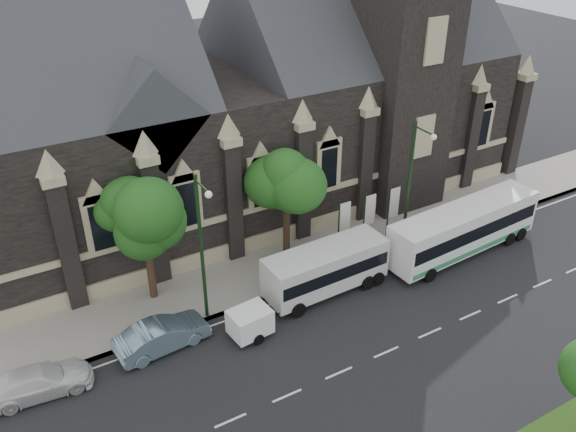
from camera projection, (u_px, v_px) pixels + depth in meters
ground at (339, 373)px, 30.07m from camera, size 160.00×160.00×0.00m
sidewalk at (253, 275)px, 37.15m from camera, size 80.00×5.00×0.15m
museum at (254, 94)px, 42.23m from camera, size 40.00×17.70×29.90m
tree_walk_right at (288, 173)px, 36.55m from camera, size 4.08×4.08×7.80m
tree_walk_left at (145, 211)px, 32.70m from camera, size 3.91×3.91×7.64m
street_lamp_near at (412, 182)px, 37.13m from camera, size 0.36×1.88×9.00m
street_lamp_mid at (202, 243)px, 31.09m from camera, size 0.36×1.88×9.00m
banner_flag_left at (343, 221)px, 38.33m from camera, size 0.90×0.10×4.00m
banner_flag_center at (368, 213)px, 39.19m from camera, size 0.90×0.10×4.00m
banner_flag_right at (392, 206)px, 40.06m from camera, size 0.90×0.10×4.00m
tour_coach at (464, 228)px, 38.65m from camera, size 11.54×3.25×3.33m
shuttle_bus at (326, 267)px, 35.12m from camera, size 7.63×2.84×2.92m
box_trailer at (250, 322)px, 32.02m from camera, size 3.20×1.88×1.67m
sedan at (162, 335)px, 31.30m from camera, size 5.11×2.18×1.64m
car_far_white at (39, 381)px, 28.63m from camera, size 5.11×2.45×1.44m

